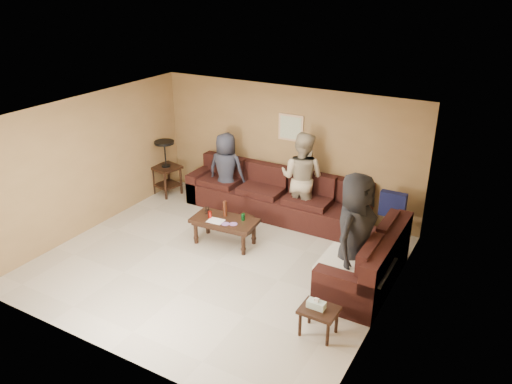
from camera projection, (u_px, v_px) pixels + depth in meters
room at (215, 169)px, 7.68m from camera, size 5.60×5.50×2.50m
sectional_sofa at (301, 219)px, 9.06m from camera, size 4.65×2.90×0.97m
coffee_table at (224, 223)px, 8.75m from camera, size 1.19×0.66×0.76m
end_table_left at (166, 167)px, 10.67m from camera, size 0.63×0.63×1.20m
side_table_right at (318, 311)px, 6.54m from camera, size 0.50×0.41×0.55m
waste_bin at (245, 224)px, 9.22m from camera, size 0.31×0.31×0.33m
wall_art at (291, 128)px, 9.59m from camera, size 0.52×0.04×0.52m
person_left at (226, 171)px, 10.04m from camera, size 0.83×0.62×1.56m
person_middle at (302, 178)px, 9.37m from camera, size 0.88×0.68×1.79m
person_right at (354, 234)px, 7.28m from camera, size 0.68×0.97×1.88m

